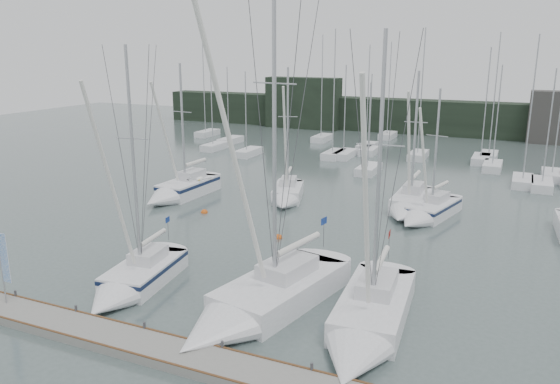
{
  "coord_description": "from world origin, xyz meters",
  "views": [
    {
      "loc": [
        12.53,
        -21.65,
        12.53
      ],
      "look_at": [
        0.59,
        5.0,
        4.8
      ],
      "focal_mm": 35.0,
      "sensor_mm": 36.0,
      "label": 1
    }
  ],
  "objects_px": {
    "buoy_a": "(278,238)",
    "buoy_c": "(204,213)",
    "sailboat_mid_b": "(286,196)",
    "sailboat_mid_a": "(178,191)",
    "dock_banner": "(3,261)",
    "sailboat_mid_c": "(408,206)",
    "sailboat_near_right": "(365,328)",
    "sailboat_near_center": "(251,307)",
    "sailboat_mid_d": "(426,213)",
    "sailboat_near_left": "(131,283)"
  },
  "relations": [
    {
      "from": "sailboat_near_right",
      "to": "sailboat_mid_b",
      "type": "height_order",
      "value": "sailboat_near_right"
    },
    {
      "from": "sailboat_mid_a",
      "to": "sailboat_near_center",
      "type": "bearing_deg",
      "value": -43.91
    },
    {
      "from": "sailboat_near_center",
      "to": "sailboat_mid_c",
      "type": "distance_m",
      "value": 20.6
    },
    {
      "from": "buoy_a",
      "to": "buoy_c",
      "type": "height_order",
      "value": "buoy_a"
    },
    {
      "from": "sailboat_near_left",
      "to": "sailboat_near_center",
      "type": "distance_m",
      "value": 7.17
    },
    {
      "from": "sailboat_near_center",
      "to": "sailboat_near_right",
      "type": "xyz_separation_m",
      "value": [
        5.44,
        0.44,
        -0.06
      ]
    },
    {
      "from": "sailboat_near_left",
      "to": "sailboat_near_center",
      "type": "height_order",
      "value": "sailboat_near_center"
    },
    {
      "from": "buoy_a",
      "to": "dock_banner",
      "type": "bearing_deg",
      "value": -117.0
    },
    {
      "from": "sailboat_near_center",
      "to": "dock_banner",
      "type": "height_order",
      "value": "sailboat_near_center"
    },
    {
      "from": "sailboat_mid_b",
      "to": "dock_banner",
      "type": "distance_m",
      "value": 23.98
    },
    {
      "from": "sailboat_near_center",
      "to": "sailboat_mid_c",
      "type": "xyz_separation_m",
      "value": [
        3.32,
        20.33,
        -0.02
      ]
    },
    {
      "from": "sailboat_mid_c",
      "to": "buoy_c",
      "type": "height_order",
      "value": "sailboat_mid_c"
    },
    {
      "from": "sailboat_mid_a",
      "to": "sailboat_mid_b",
      "type": "xyz_separation_m",
      "value": [
        8.95,
        2.68,
        -0.12
      ]
    },
    {
      "from": "sailboat_near_right",
      "to": "buoy_c",
      "type": "bearing_deg",
      "value": 136.87
    },
    {
      "from": "sailboat_mid_b",
      "to": "sailboat_mid_c",
      "type": "distance_m",
      "value": 9.97
    },
    {
      "from": "sailboat_mid_c",
      "to": "buoy_a",
      "type": "height_order",
      "value": "sailboat_mid_c"
    },
    {
      "from": "sailboat_near_center",
      "to": "buoy_a",
      "type": "bearing_deg",
      "value": 120.02
    },
    {
      "from": "sailboat_near_left",
      "to": "sailboat_near_right",
      "type": "xyz_separation_m",
      "value": [
        12.61,
        0.39,
        0.01
      ]
    },
    {
      "from": "sailboat_mid_c",
      "to": "buoy_a",
      "type": "relative_size",
      "value": 20.57
    },
    {
      "from": "buoy_c",
      "to": "sailboat_mid_a",
      "type": "bearing_deg",
      "value": 147.99
    },
    {
      "from": "sailboat_mid_b",
      "to": "buoy_c",
      "type": "relative_size",
      "value": 21.17
    },
    {
      "from": "sailboat_mid_b",
      "to": "buoy_a",
      "type": "bearing_deg",
      "value": -86.97
    },
    {
      "from": "sailboat_near_right",
      "to": "sailboat_mid_c",
      "type": "height_order",
      "value": "sailboat_near_right"
    },
    {
      "from": "sailboat_mid_c",
      "to": "buoy_a",
      "type": "xyz_separation_m",
      "value": [
        -6.88,
        -9.35,
        -0.6
      ]
    },
    {
      "from": "sailboat_near_left",
      "to": "buoy_a",
      "type": "bearing_deg",
      "value": 64.12
    },
    {
      "from": "sailboat_near_left",
      "to": "sailboat_mid_d",
      "type": "height_order",
      "value": "sailboat_near_left"
    },
    {
      "from": "sailboat_near_right",
      "to": "buoy_c",
      "type": "height_order",
      "value": "sailboat_near_right"
    },
    {
      "from": "sailboat_mid_c",
      "to": "sailboat_near_left",
      "type": "bearing_deg",
      "value": -117.02
    },
    {
      "from": "sailboat_mid_a",
      "to": "buoy_c",
      "type": "xyz_separation_m",
      "value": [
        4.25,
        -2.66,
        -0.66
      ]
    },
    {
      "from": "sailboat_near_right",
      "to": "sailboat_mid_c",
      "type": "bearing_deg",
      "value": 91.94
    },
    {
      "from": "sailboat_near_right",
      "to": "sailboat_mid_a",
      "type": "height_order",
      "value": "sailboat_near_right"
    },
    {
      "from": "buoy_c",
      "to": "dock_banner",
      "type": "distance_m",
      "value": 18.28
    },
    {
      "from": "buoy_a",
      "to": "sailboat_mid_c",
      "type": "bearing_deg",
      "value": 53.67
    },
    {
      "from": "sailboat_mid_c",
      "to": "buoy_c",
      "type": "distance_m",
      "value": 15.94
    },
    {
      "from": "sailboat_near_left",
      "to": "sailboat_mid_a",
      "type": "bearing_deg",
      "value": 109.21
    },
    {
      "from": "sailboat_near_center",
      "to": "sailboat_mid_a",
      "type": "distance_m",
      "value": 22.78
    },
    {
      "from": "sailboat_near_left",
      "to": "sailboat_mid_b",
      "type": "height_order",
      "value": "sailboat_near_left"
    },
    {
      "from": "sailboat_near_center",
      "to": "sailboat_near_right",
      "type": "bearing_deg",
      "value": 16.73
    },
    {
      "from": "sailboat_mid_c",
      "to": "dock_banner",
      "type": "relative_size",
      "value": 3.12
    },
    {
      "from": "sailboat_mid_d",
      "to": "sailboat_near_center",
      "type": "bearing_deg",
      "value": -89.95
    },
    {
      "from": "sailboat_near_right",
      "to": "buoy_c",
      "type": "xyz_separation_m",
      "value": [
        -16.73,
        13.55,
        -0.56
      ]
    },
    {
      "from": "sailboat_mid_a",
      "to": "dock_banner",
      "type": "relative_size",
      "value": 3.26
    },
    {
      "from": "sailboat_mid_d",
      "to": "dock_banner",
      "type": "height_order",
      "value": "sailboat_mid_d"
    },
    {
      "from": "buoy_c",
      "to": "dock_banner",
      "type": "xyz_separation_m",
      "value": [
        0.06,
        -18.1,
        2.61
      ]
    },
    {
      "from": "buoy_a",
      "to": "sailboat_mid_b",
      "type": "bearing_deg",
      "value": 110.01
    },
    {
      "from": "sailboat_mid_d",
      "to": "buoy_a",
      "type": "height_order",
      "value": "sailboat_mid_d"
    },
    {
      "from": "buoy_a",
      "to": "sailboat_mid_a",
      "type": "bearing_deg",
      "value": 154.69
    },
    {
      "from": "sailboat_near_right",
      "to": "buoy_a",
      "type": "bearing_deg",
      "value": 126.35
    },
    {
      "from": "dock_banner",
      "to": "sailboat_near_left",
      "type": "bearing_deg",
      "value": 45.81
    },
    {
      "from": "buoy_c",
      "to": "sailboat_mid_b",
      "type": "bearing_deg",
      "value": 48.64
    }
  ]
}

